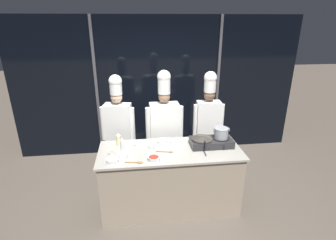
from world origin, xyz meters
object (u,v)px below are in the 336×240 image
squeeze_bottle_oil (118,139)px  chef_sous (164,122)px  portable_stove (211,142)px  squeeze_bottle_clear (122,144)px  prep_bowl_bean_sprouts (173,142)px  prep_bowl_mushrooms (112,153)px  serving_spoon_slotted (168,152)px  chef_head (118,122)px  prep_bowl_rice (163,141)px  prep_bowl_onion (152,146)px  prep_bowl_garlic (139,143)px  frying_pan (202,138)px  prep_bowl_chicken (122,155)px  stock_pot (221,133)px  serving_spoon_solid (138,162)px  chef_line (208,118)px  prep_bowl_chili_flakes (154,158)px  prep_bowl_noodles (113,160)px

squeeze_bottle_oil → chef_sous: bearing=31.6°
portable_stove → squeeze_bottle_clear: squeeze_bottle_clear is taller
prep_bowl_bean_sprouts → prep_bowl_mushrooms: bearing=-163.3°
serving_spoon_slotted → chef_head: size_ratio=0.13×
squeeze_bottle_oil → prep_bowl_rice: size_ratio=1.14×
prep_bowl_onion → prep_bowl_rice: 0.25m
prep_bowl_onion → prep_bowl_rice: size_ratio=0.58×
portable_stove → prep_bowl_garlic: bearing=171.4°
prep_bowl_onion → prep_bowl_mushrooms: size_ratio=1.03×
squeeze_bottle_oil → prep_bowl_mushrooms: 0.30m
frying_pan → serving_spoon_slotted: (-0.50, -0.12, -0.13)m
prep_bowl_onion → prep_bowl_chicken: (-0.40, -0.20, -0.00)m
stock_pot → prep_bowl_chicken: bearing=-172.4°
stock_pot → squeeze_bottle_clear: (-1.39, 0.01, -0.10)m
portable_stove → stock_pot: 0.20m
squeeze_bottle_clear → squeeze_bottle_oil: squeeze_bottle_clear is taller
serving_spoon_solid → prep_bowl_onion: bearing=61.7°
chef_line → prep_bowl_chili_flakes: bearing=47.4°
prep_bowl_onion → prep_bowl_bean_sprouts: 0.36m
prep_bowl_garlic → serving_spoon_slotted: bearing=-35.5°
frying_pan → prep_bowl_chicken: frying_pan is taller
frying_pan → squeeze_bottle_oil: size_ratio=2.75×
stock_pot → chef_line: chef_line is taller
prep_bowl_rice → prep_bowl_chicken: prep_bowl_chicken is taller
chef_head → chef_line: chef_line is taller
squeeze_bottle_clear → prep_bowl_rice: (0.58, 0.18, -0.07)m
portable_stove → prep_bowl_mushrooms: portable_stove is taller
frying_pan → chef_head: 1.40m
prep_bowl_rice → prep_bowl_chili_flakes: prep_bowl_chili_flakes is taller
prep_bowl_chili_flakes → prep_bowl_mushrooms: bearing=159.2°
frying_pan → serving_spoon_slotted: size_ratio=2.19×
stock_pot → prep_bowl_bean_sprouts: (-0.66, 0.15, -0.18)m
prep_bowl_bean_sprouts → chef_line: bearing=38.4°
prep_bowl_onion → squeeze_bottle_oil: bearing=160.3°
serving_spoon_slotted → chef_sous: chef_sous is taller
portable_stove → prep_bowl_garlic: 1.04m
prep_bowl_chicken → serving_spoon_slotted: size_ratio=0.64×
prep_bowl_onion → prep_bowl_chili_flakes: 0.33m
chef_head → prep_bowl_chicken: bearing=107.4°
prep_bowl_onion → chef_head: size_ratio=0.05×
prep_bowl_noodles → chef_sous: chef_sous is taller
prep_bowl_bean_sprouts → frying_pan: bearing=-22.2°
chef_sous → prep_bowl_noodles: bearing=48.3°
prep_bowl_onion → prep_bowl_chili_flakes: size_ratio=0.61×
prep_bowl_rice → prep_bowl_chili_flakes: (-0.17, -0.50, 0.01)m
serving_spoon_solid → chef_sous: (0.45, 0.97, 0.14)m
chef_head → prep_bowl_mushrooms: bearing=97.6°
prep_bowl_onion → prep_bowl_chili_flakes: bearing=-88.7°
prep_bowl_onion → stock_pot: bearing=-0.7°
prep_bowl_rice → serving_spoon_solid: bearing=-124.3°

